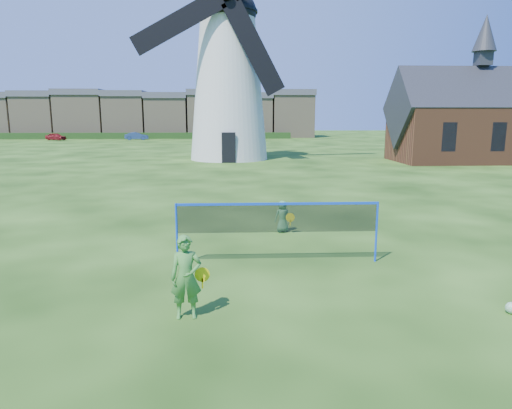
{
  "coord_description": "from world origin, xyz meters",
  "views": [
    {
      "loc": [
        -0.32,
        -10.55,
        3.64
      ],
      "look_at": [
        0.2,
        0.5,
        1.5
      ],
      "focal_mm": 32.08,
      "sensor_mm": 36.0,
      "label": 1
    }
  ],
  "objects_px": {
    "chapel": "(478,122)",
    "car_left": "(56,137)",
    "car_right": "(137,136)",
    "player_girl": "(186,277)",
    "badminton_net": "(278,219)",
    "windmill": "(228,76)",
    "play_ball": "(512,308)",
    "player_boy": "(283,216)"
  },
  "relations": [
    {
      "from": "chapel",
      "to": "player_boy",
      "type": "distance_m",
      "value": 28.85
    },
    {
      "from": "car_left",
      "to": "car_right",
      "type": "relative_size",
      "value": 0.92
    },
    {
      "from": "windmill",
      "to": "badminton_net",
      "type": "bearing_deg",
      "value": -86.94
    },
    {
      "from": "car_left",
      "to": "badminton_net",
      "type": "bearing_deg",
      "value": -133.44
    },
    {
      "from": "player_girl",
      "to": "chapel",
      "type": "bearing_deg",
      "value": 49.12
    },
    {
      "from": "player_boy",
      "to": "car_right",
      "type": "relative_size",
      "value": 0.28
    },
    {
      "from": "chapel",
      "to": "car_left",
      "type": "relative_size",
      "value": 4.11
    },
    {
      "from": "windmill",
      "to": "car_right",
      "type": "bearing_deg",
      "value": 113.94
    },
    {
      "from": "player_girl",
      "to": "car_right",
      "type": "distance_m",
      "value": 66.54
    },
    {
      "from": "chapel",
      "to": "badminton_net",
      "type": "distance_m",
      "value": 31.54
    },
    {
      "from": "chapel",
      "to": "car_right",
      "type": "height_order",
      "value": "chapel"
    },
    {
      "from": "car_right",
      "to": "player_girl",
      "type": "bearing_deg",
      "value": -174.92
    },
    {
      "from": "windmill",
      "to": "play_ball",
      "type": "distance_m",
      "value": 32.9
    },
    {
      "from": "windmill",
      "to": "badminton_net",
      "type": "distance_m",
      "value": 29.1
    },
    {
      "from": "player_girl",
      "to": "player_boy",
      "type": "relative_size",
      "value": 1.53
    },
    {
      "from": "windmill",
      "to": "chapel",
      "type": "distance_m",
      "value": 20.59
    },
    {
      "from": "chapel",
      "to": "badminton_net",
      "type": "bearing_deg",
      "value": -126.03
    },
    {
      "from": "windmill",
      "to": "car_right",
      "type": "distance_m",
      "value": 37.08
    },
    {
      "from": "badminton_net",
      "to": "car_right",
      "type": "xyz_separation_m",
      "value": [
        -16.35,
        61.87,
        -0.55
      ]
    },
    {
      "from": "windmill",
      "to": "car_left",
      "type": "height_order",
      "value": "windmill"
    },
    {
      "from": "chapel",
      "to": "car_left",
      "type": "xyz_separation_m",
      "value": [
        -47.19,
        36.21,
        -2.65
      ]
    },
    {
      "from": "badminton_net",
      "to": "player_girl",
      "type": "bearing_deg",
      "value": -122.25
    },
    {
      "from": "badminton_net",
      "to": "player_girl",
      "type": "distance_m",
      "value": 3.68
    },
    {
      "from": "badminton_net",
      "to": "chapel",
      "type": "bearing_deg",
      "value": 53.97
    },
    {
      "from": "player_boy",
      "to": "badminton_net",
      "type": "bearing_deg",
      "value": 68.84
    },
    {
      "from": "car_left",
      "to": "car_right",
      "type": "height_order",
      "value": "car_right"
    },
    {
      "from": "play_ball",
      "to": "car_left",
      "type": "distance_m",
      "value": 72.69
    },
    {
      "from": "chapel",
      "to": "car_right",
      "type": "bearing_deg",
      "value": 133.75
    },
    {
      "from": "player_boy",
      "to": "car_left",
      "type": "bearing_deg",
      "value": -76.45
    },
    {
      "from": "chapel",
      "to": "play_ball",
      "type": "relative_size",
      "value": 61.28
    },
    {
      "from": "windmill",
      "to": "car_right",
      "type": "height_order",
      "value": "windmill"
    },
    {
      "from": "chapel",
      "to": "play_ball",
      "type": "distance_m",
      "value": 32.23
    },
    {
      "from": "play_ball",
      "to": "player_girl",
      "type": "bearing_deg",
      "value": 178.86
    },
    {
      "from": "windmill",
      "to": "play_ball",
      "type": "xyz_separation_m",
      "value": [
        5.63,
        -31.69,
        -6.79
      ]
    },
    {
      "from": "player_boy",
      "to": "car_right",
      "type": "distance_m",
      "value": 61.11
    },
    {
      "from": "badminton_net",
      "to": "play_ball",
      "type": "relative_size",
      "value": 22.95
    },
    {
      "from": "badminton_net",
      "to": "player_girl",
      "type": "relative_size",
      "value": 3.25
    },
    {
      "from": "chapel",
      "to": "play_ball",
      "type": "xyz_separation_m",
      "value": [
        -14.41,
        -28.67,
        -3.1
      ]
    },
    {
      "from": "play_ball",
      "to": "car_right",
      "type": "distance_m",
      "value": 68.23
    },
    {
      "from": "chapel",
      "to": "player_girl",
      "type": "xyz_separation_m",
      "value": [
        -20.46,
        -28.55,
        -2.43
      ]
    },
    {
      "from": "player_girl",
      "to": "car_right",
      "type": "height_order",
      "value": "player_girl"
    },
    {
      "from": "chapel",
      "to": "car_right",
      "type": "relative_size",
      "value": 3.77
    }
  ]
}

